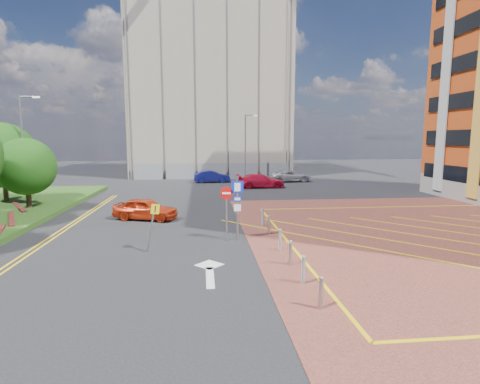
{
  "coord_description": "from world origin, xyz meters",
  "views": [
    {
      "loc": [
        -1.22,
        -17.47,
        5.19
      ],
      "look_at": [
        0.85,
        3.19,
        2.18
      ],
      "focal_mm": 28.0,
      "sensor_mm": 36.0,
      "label": 1
    }
  ],
  "objects": [
    {
      "name": "ground",
      "position": [
        0.0,
        0.0,
        0.0
      ],
      "size": [
        140.0,
        140.0,
        0.0
      ],
      "primitive_type": "plane",
      "color": "black",
      "rests_on": "ground"
    },
    {
      "name": "tree_c",
      "position": [
        -13.5,
        10.0,
        3.19
      ],
      "size": [
        4.0,
        4.0,
        4.9
      ],
      "color": "#3D2B1C",
      "rests_on": "grass_bed"
    },
    {
      "name": "tree_d",
      "position": [
        -16.5,
        13.0,
        3.87
      ],
      "size": [
        5.0,
        5.0,
        6.08
      ],
      "color": "#3D2B1C",
      "rests_on": "grass_bed"
    },
    {
      "name": "lamp_left_far",
      "position": [
        -14.42,
        12.0,
        4.66
      ],
      "size": [
        1.53,
        0.16,
        8.0
      ],
      "color": "#9EA0A8",
      "rests_on": "grass_bed"
    },
    {
      "name": "lamp_back",
      "position": [
        4.08,
        28.0,
        4.36
      ],
      "size": [
        1.53,
        0.16,
        8.0
      ],
      "color": "#9EA0A8",
      "rests_on": "ground"
    },
    {
      "name": "sign_cluster",
      "position": [
        0.3,
        0.98,
        1.95
      ],
      "size": [
        1.17,
        0.12,
        3.2
      ],
      "color": "#9EA0A8",
      "rests_on": "ground"
    },
    {
      "name": "warning_sign",
      "position": [
        -3.52,
        -0.55,
        1.43
      ],
      "size": [
        0.67,
        0.4,
        2.25
      ],
      "color": "#9EA0A8",
      "rests_on": "ground"
    },
    {
      "name": "bollard_row",
      "position": [
        2.3,
        -1.67,
        0.47
      ],
      "size": [
        0.14,
        11.14,
        0.9
      ],
      "color": "#9EA0A8",
      "rests_on": "forecourt"
    },
    {
      "name": "construction_building",
      "position": [
        0.0,
        40.0,
        11.0
      ],
      "size": [
        21.2,
        19.2,
        22.0
      ],
      "primitive_type": "cube",
      "color": "gray",
      "rests_on": "ground"
    },
    {
      "name": "construction_fence",
      "position": [
        1.0,
        30.0,
        1.0
      ],
      "size": [
        21.6,
        0.06,
        2.0
      ],
      "primitive_type": "cube",
      "color": "gray",
      "rests_on": "ground"
    },
    {
      "name": "car_red_left",
      "position": [
        -4.88,
        6.5,
        0.7
      ],
      "size": [
        4.38,
        2.77,
        1.39
      ],
      "primitive_type": "imported",
      "rotation": [
        0.0,
        0.0,
        1.27
      ],
      "color": "#B62C0F",
      "rests_on": "ground"
    },
    {
      "name": "car_blue_back",
      "position": [
        -0.14,
        26.32,
        0.7
      ],
      "size": [
        4.26,
        1.58,
        1.39
      ],
      "primitive_type": "imported",
      "rotation": [
        0.0,
        0.0,
        1.6
      ],
      "color": "navy",
      "rests_on": "ground"
    },
    {
      "name": "car_red_back",
      "position": [
        4.83,
        21.06,
        0.72
      ],
      "size": [
        5.06,
        2.24,
        1.44
      ],
      "primitive_type": "imported",
      "rotation": [
        0.0,
        0.0,
        1.62
      ],
      "color": "red",
      "rests_on": "ground"
    },
    {
      "name": "car_silver_back",
      "position": [
        9.12,
        26.13,
        0.68
      ],
      "size": [
        5.15,
        2.86,
        1.36
      ],
      "primitive_type": "imported",
      "rotation": [
        0.0,
        0.0,
        1.7
      ],
      "color": "silver",
      "rests_on": "ground"
    }
  ]
}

